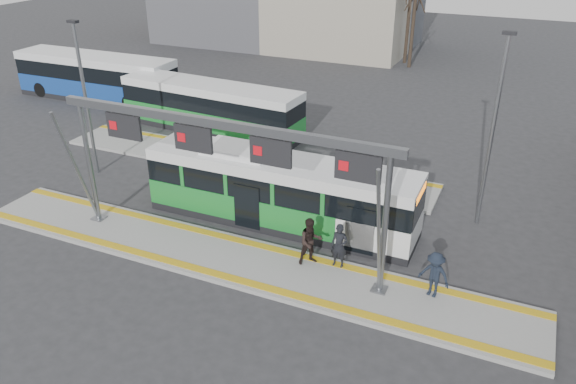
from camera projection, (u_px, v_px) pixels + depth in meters
name	position (u px, v px, depth m)	size (l,w,h in m)	color
ground	(232.00, 261.00, 20.77)	(120.00, 120.00, 0.00)	#2D2D30
platform_main	(232.00, 259.00, 20.73)	(22.00, 3.00, 0.15)	gray
platform_second	(241.00, 162.00, 28.72)	(20.00, 3.00, 0.15)	gray
tactile_main	(232.00, 257.00, 20.70)	(22.00, 2.65, 0.02)	gold
tactile_second	(251.00, 153.00, 29.62)	(20.00, 0.35, 0.02)	gold
gantry	(222.00, 149.00, 19.17)	(13.00, 1.68, 5.20)	slate
hero_bus	(280.00, 191.00, 22.75)	(11.23, 2.46, 3.08)	black
bg_bus_green	(211.00, 108.00, 32.52)	(11.30, 3.12, 2.79)	black
bg_bus_blue	(96.00, 78.00, 37.95)	(11.59, 2.74, 3.01)	black
passenger_a	(339.00, 246.00, 19.85)	(0.61, 0.40, 1.68)	black
passenger_b	(311.00, 241.00, 20.00)	(0.87, 0.68, 1.80)	black
passenger_c	(434.00, 275.00, 18.32)	(1.05, 0.61, 1.63)	black
lamp_west	(85.00, 96.00, 26.04)	(0.50, 0.25, 7.33)	slate
lamp_east	(493.00, 129.00, 21.47)	(0.50, 0.25, 7.79)	slate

